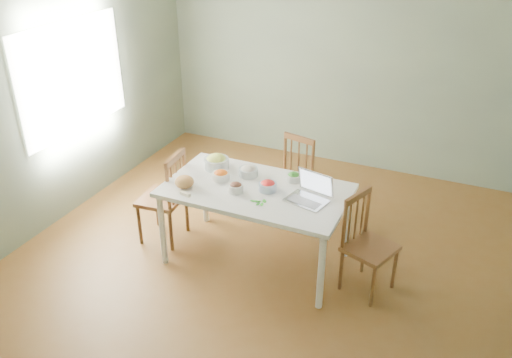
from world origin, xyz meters
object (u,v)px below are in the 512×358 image
at_px(chair_left, 161,196).
at_px(laptop, 307,189).
at_px(chair_right, 371,246).
at_px(bowl_squash, 216,162).
at_px(chair_far, 289,182).
at_px(bread_boule, 184,182).
at_px(dining_table, 256,225).

xyz_separation_m(chair_left, laptop, (1.56, 0.01, 0.43)).
distance_m(chair_left, laptop, 1.62).
xyz_separation_m(chair_right, bowl_squash, (-1.66, 0.23, 0.41)).
relative_size(bowl_squash, laptop, 0.70).
height_order(chair_left, bowl_squash, chair_left).
height_order(chair_right, bowl_squash, bowl_squash).
distance_m(chair_far, bread_boule, 1.31).
relative_size(chair_far, bowl_squash, 3.83).
relative_size(dining_table, bowl_squash, 6.89).
bearing_deg(chair_far, bread_boule, -106.98).
distance_m(dining_table, bread_boule, 0.82).
height_order(chair_right, laptop, laptop).
xyz_separation_m(chair_right, laptop, (-0.61, -0.04, 0.46)).
bearing_deg(chair_right, chair_far, 73.33).
bearing_deg(dining_table, bread_boule, -157.75).
bearing_deg(bread_boule, laptop, 10.88).
bearing_deg(chair_far, laptop, -46.44).
distance_m(chair_left, bowl_squash, 0.69).
distance_m(bread_boule, laptop, 1.16).
xyz_separation_m(chair_far, laptop, (0.49, -0.86, 0.45)).
xyz_separation_m(chair_far, bowl_squash, (-0.56, -0.60, 0.40)).
xyz_separation_m(chair_far, bread_boule, (-0.64, -1.08, 0.39)).
distance_m(chair_far, chair_right, 1.37).
bearing_deg(chair_far, chair_right, -22.92).
distance_m(chair_right, bread_boule, 1.81).
bearing_deg(dining_table, chair_far, 88.47).
xyz_separation_m(chair_far, chair_right, (1.10, -0.82, -0.01)).
distance_m(chair_far, bowl_squash, 0.91).
relative_size(chair_far, chair_right, 1.01).
bearing_deg(bowl_squash, chair_far, 46.92).
relative_size(chair_right, laptop, 2.66).
bearing_deg(chair_far, bowl_squash, -119.19).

